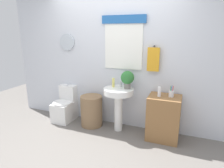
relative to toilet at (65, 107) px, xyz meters
name	(u,v)px	position (x,y,z in m)	size (l,w,h in m)	color
ground_plane	(88,153)	(0.99, -0.88, -0.28)	(8.00, 8.00, 0.00)	slate
back_wall	(115,58)	(0.99, 0.27, 1.03)	(4.40, 0.18, 2.60)	silver
toilet	(65,107)	(0.00, 0.00, 0.00)	(0.38, 0.51, 0.72)	white
laundry_hamper	(92,111)	(0.62, -0.03, 0.02)	(0.41, 0.41, 0.59)	#846647
pedestal_sink	(119,99)	(1.17, -0.03, 0.34)	(0.54, 0.54, 0.80)	white
faucet	(121,84)	(1.17, 0.09, 0.58)	(0.03, 0.03, 0.10)	silver
wooden_cabinet	(164,118)	(1.98, -0.03, 0.10)	(0.52, 0.44, 0.75)	olive
soap_bottle	(113,83)	(1.05, 0.02, 0.61)	(0.05, 0.05, 0.17)	#DBD166
potted_plant	(127,78)	(1.31, 0.03, 0.71)	(0.23, 0.23, 0.31)	slate
lotion_bottle	(159,92)	(1.88, -0.07, 0.56)	(0.05, 0.05, 0.16)	white
toothbrush_cup	(171,94)	(2.07, -0.01, 0.53)	(0.08, 0.08, 0.19)	silver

